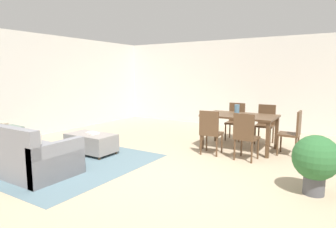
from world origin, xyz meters
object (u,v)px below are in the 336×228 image
Objects in this scene: dining_chair_far_left at (236,119)px; potted_plant at (316,160)px; couch at (22,155)px; dining_chair_head_east at (293,130)px; ottoman_table at (91,142)px; dining_chair_near_right at (245,134)px; book_on_ottoman at (92,133)px; dining_table at (240,119)px; dining_chair_far_right at (266,122)px; vase_centerpiece at (237,109)px; dining_chair_near_left at (210,130)px.

dining_chair_far_left reaches higher than potted_plant.
couch is 2.08× the size of dining_chair_head_east.
dining_chair_far_left is at bearing 53.64° from ottoman_table.
book_on_ottoman is (-2.84, -1.18, -0.09)m from dining_chair_near_right.
ottoman_table is 1.24× the size of potted_plant.
dining_table is 0.93m from dining_chair_far_right.
couch reaches higher than ottoman_table.
vase_centerpiece is (2.41, 2.05, 0.63)m from ottoman_table.
couch is 2.30× the size of potted_plant.
dining_chair_head_east is 3.54× the size of book_on_ottoman.
dining_chair_head_east is 1.11× the size of potted_plant.
dining_chair_head_east is 4.10m from book_on_ottoman.
ottoman_table is at bearing 83.61° from couch.
dining_chair_head_east is at bearing 0.28° from vase_centerpiece.
dining_chair_near_right and dining_chair_far_right have the same top height.
potted_plant is at bearing 20.24° from couch.
dining_table is at bearing -113.38° from dining_chair_far_right.
vase_centerpiece is (-0.44, -0.81, 0.35)m from dining_chair_far_right.
ottoman_table is 1.12× the size of dining_chair_far_right.
potted_plant is (1.29, -1.03, -0.03)m from dining_chair_near_right.
dining_table is 1.67× the size of dining_chair_head_east.
potted_plant is (1.67, -1.85, -0.17)m from dining_table.
dining_chair_far_left reaches higher than dining_table.
dining_chair_near_left is at bearing -150.10° from dining_chair_head_east.
ottoman_table is 4.17m from potted_plant.
dining_chair_near_left reaches higher than dining_table.
potted_plant is at bearing -47.87° from dining_table.
dining_chair_near_left reaches higher than couch.
dining_chair_near_right reaches higher than dining_table.
dining_chair_far_right is 4.22× the size of vase_centerpiece.
vase_centerpiece reaches higher than dining_chair_far_right.
vase_centerpiece reaches higher than dining_chair_near_right.
couch is at bearing -117.91° from dining_chair_far_left.
ottoman_table is 4.74× the size of vase_centerpiece.
dining_chair_far_right is (3.01, 4.28, 0.23)m from couch.
dining_chair_far_left is 1.00× the size of dining_chair_far_right.
vase_centerpiece is at bearing 72.11° from dining_chair_near_left.
dining_chair_far_left is at bearing 91.06° from dining_chair_near_left.
dining_chair_near_right is 1.00× the size of dining_chair_far_left.
dining_chair_far_right is (2.85, 2.86, 0.28)m from ottoman_table.
dining_chair_near_left is at bearing 48.93° from couch.
dining_chair_far_right is (0.36, 0.84, -0.15)m from dining_table.
dining_chair_near_left reaches higher than ottoman_table.
dining_chair_near_left and dining_chair_head_east have the same top height.
dining_chair_far_left is at bearing 62.09° from couch.
book_on_ottoman is (-2.12, -1.20, -0.09)m from dining_chair_near_left.
dining_table is 0.94m from dining_chair_far_left.
vase_centerpiece is (0.27, 0.82, 0.35)m from dining_chair_near_left.
potted_plant is at bearing -64.03° from dining_chair_far_right.
dining_chair_near_left is 1.11× the size of potted_plant.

